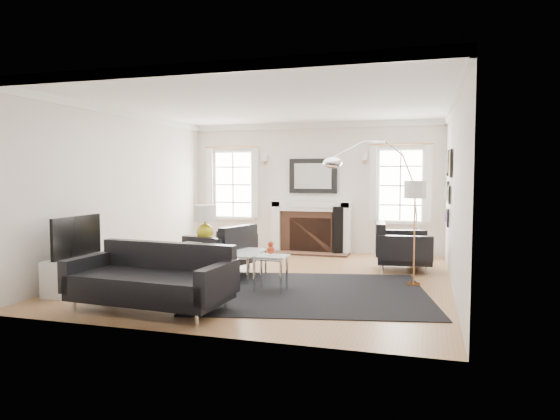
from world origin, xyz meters
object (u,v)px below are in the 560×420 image
(arc_floor_lamp, at_px, (376,196))
(sofa, at_px, (154,280))
(coffee_table, at_px, (231,253))
(gourd_lamp, at_px, (205,220))
(armchair_left, at_px, (224,250))
(armchair_right, at_px, (399,248))
(fireplace, at_px, (311,228))

(arc_floor_lamp, bearing_deg, sofa, -123.46)
(coffee_table, distance_m, gourd_lamp, 0.78)
(armchair_left, bearing_deg, armchair_right, 19.30)
(armchair_right, relative_size, gourd_lamp, 1.85)
(fireplace, height_order, coffee_table, fireplace)
(armchair_left, relative_size, gourd_lamp, 2.01)
(armchair_right, bearing_deg, armchair_left, -160.70)
(coffee_table, height_order, arc_floor_lamp, arc_floor_lamp)
(sofa, xyz_separation_m, gourd_lamp, (-0.34, 2.27, 0.55))
(sofa, height_order, gourd_lamp, gourd_lamp)
(armchair_left, bearing_deg, arc_floor_lamp, 24.76)
(sofa, height_order, armchair_right, armchair_right)
(arc_floor_lamp, bearing_deg, armchair_right, -16.89)
(sofa, xyz_separation_m, armchair_right, (2.81, 3.49, 0.03))
(gourd_lamp, bearing_deg, armchair_left, 39.30)
(armchair_right, relative_size, coffee_table, 1.15)
(sofa, distance_m, coffee_table, 2.06)
(arc_floor_lamp, bearing_deg, gourd_lamp, -153.70)
(fireplace, height_order, gourd_lamp, gourd_lamp)
(fireplace, distance_m, armchair_right, 2.45)
(fireplace, distance_m, arc_floor_lamp, 2.17)
(sofa, xyz_separation_m, armchair_left, (-0.09, 2.47, 0.02))
(fireplace, relative_size, gourd_lamp, 2.81)
(sofa, distance_m, gourd_lamp, 2.36)
(arc_floor_lamp, bearing_deg, fireplace, 137.60)
(sofa, distance_m, arc_floor_lamp, 4.43)
(fireplace, relative_size, coffee_table, 1.74)
(sofa, bearing_deg, fireplace, 79.96)
(arc_floor_lamp, bearing_deg, coffee_table, -144.28)
(sofa, bearing_deg, coffee_table, 84.05)
(fireplace, relative_size, sofa, 0.82)
(gourd_lamp, bearing_deg, sofa, -81.38)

